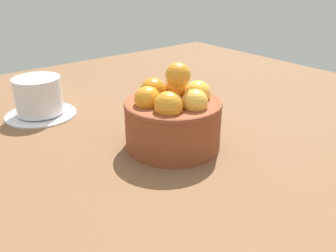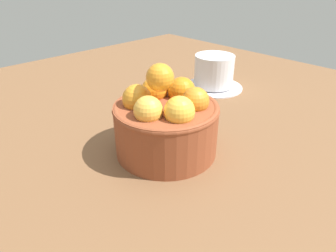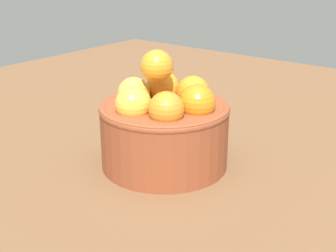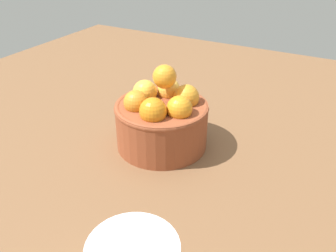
# 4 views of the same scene
# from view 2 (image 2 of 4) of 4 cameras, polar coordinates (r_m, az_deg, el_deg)

# --- Properties ---
(ground_plane) EXTENTS (1.19, 1.17, 0.05)m
(ground_plane) POSITION_cam_2_polar(r_m,az_deg,el_deg) (0.47, -0.33, -7.17)
(ground_plane) COLOR brown
(terracotta_bowl) EXTENTS (0.15, 0.15, 0.13)m
(terracotta_bowl) POSITION_cam_2_polar(r_m,az_deg,el_deg) (0.43, -0.39, 0.93)
(terracotta_bowl) COLOR brown
(terracotta_bowl) RESTS_ON ground_plane
(coffee_cup) EXTENTS (0.13, 0.13, 0.07)m
(coffee_cup) POSITION_cam_2_polar(r_m,az_deg,el_deg) (0.68, 8.59, 9.76)
(coffee_cup) COLOR silver
(coffee_cup) RESTS_ON ground_plane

